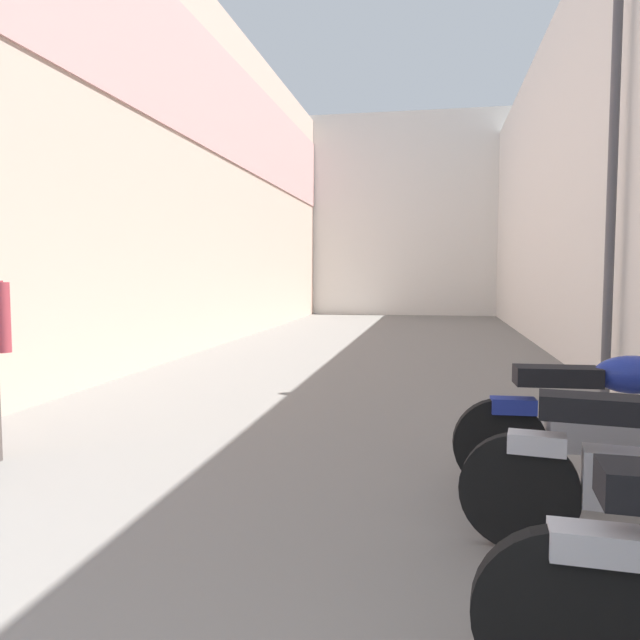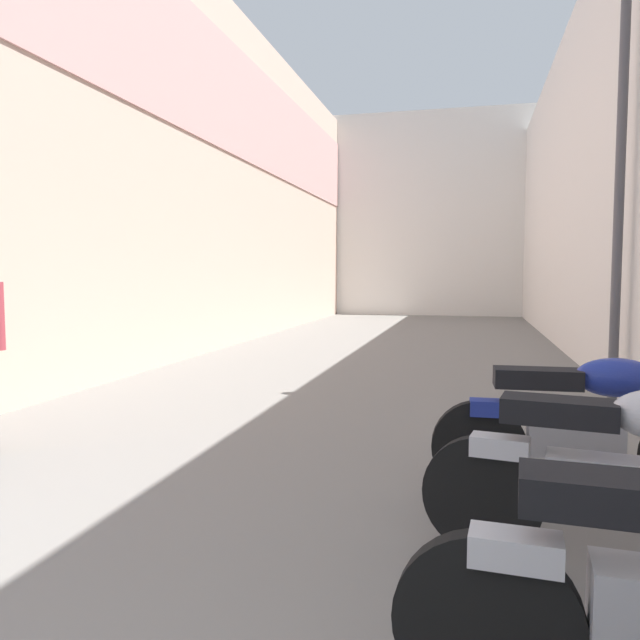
{
  "view_description": "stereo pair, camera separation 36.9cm",
  "coord_description": "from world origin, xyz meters",
  "views": [
    {
      "loc": [
        1.1,
        0.72,
        1.41
      ],
      "look_at": [
        -0.12,
        7.21,
        0.91
      ],
      "focal_mm": 34.33,
      "sensor_mm": 36.0,
      "label": 1
    },
    {
      "loc": [
        1.46,
        0.8,
        1.41
      ],
      "look_at": [
        -0.12,
        7.21,
        0.91
      ],
      "focal_mm": 34.33,
      "sensor_mm": 36.0,
      "label": 2
    }
  ],
  "objects": [
    {
      "name": "motorcycle_fourth",
      "position": [
        2.16,
        4.81,
        0.5
      ],
      "size": [
        1.85,
        0.58,
        1.04
      ],
      "color": "black",
      "rests_on": "ground"
    },
    {
      "name": "building_right",
      "position": [
        3.3,
        10.86,
        3.0
      ],
      "size": [
        0.45,
        21.73,
        6.0
      ],
      "color": "silver",
      "rests_on": "ground"
    },
    {
      "name": "building_left",
      "position": [
        -3.29,
        10.82,
        3.36
      ],
      "size": [
        0.45,
        21.73,
        6.66
      ],
      "color": "beige",
      "rests_on": "ground"
    },
    {
      "name": "street_lamp",
      "position": [
        2.86,
        7.84,
        2.82
      ],
      "size": [
        0.79,
        0.18,
        4.84
      ],
      "color": "#47474C",
      "rests_on": "ground"
    },
    {
      "name": "ground_plane",
      "position": [
        0.0,
        8.87,
        0.0
      ],
      "size": [
        37.73,
        37.73,
        0.0
      ],
      "primitive_type": "plane",
      "color": "slate"
    },
    {
      "name": "building_far_end",
      "position": [
        0.0,
        22.73,
        3.42
      ],
      "size": [
        9.2,
        2.0,
        6.84
      ],
      "primitive_type": "cube",
      "color": "silver",
      "rests_on": "ground"
    }
  ]
}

